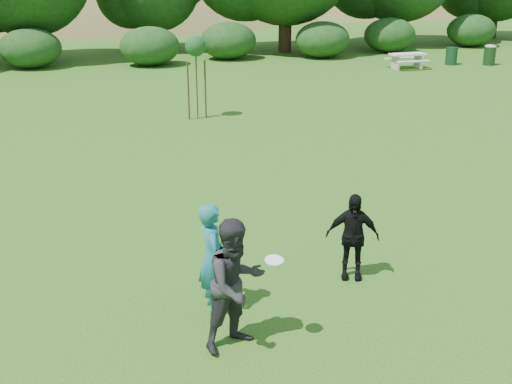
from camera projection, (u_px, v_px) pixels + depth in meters
ground at (316, 321)px, 9.99m from camera, size 120.00×120.00×0.00m
player_teal at (213, 258)px, 10.02m from camera, size 0.46×0.68×1.82m
player_grey at (236, 285)px, 9.06m from camera, size 1.16×1.03×1.98m
player_black at (352, 236)px, 11.11m from camera, size 1.00×0.72×1.57m
trash_can_near at (451, 56)px, 33.32m from camera, size 0.60×0.60×0.90m
frisbee at (274, 260)px, 8.95m from camera, size 0.27×0.27×0.06m
sapling at (196, 48)px, 21.57m from camera, size 0.70×0.70×2.85m
picnic_table at (407, 58)px, 32.12m from camera, size 1.80×1.48×0.76m
trash_can_lidded at (490, 54)px, 33.18m from camera, size 0.60×0.60×1.05m
hillside at (77, 113)px, 74.98m from camera, size 150.00×72.00×52.00m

